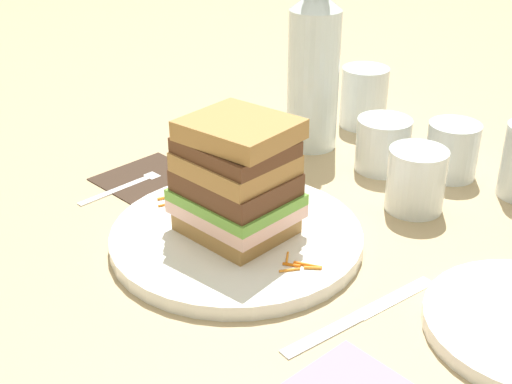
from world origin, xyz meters
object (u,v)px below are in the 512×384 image
Objects in this scene: water_bottle at (314,67)px; knife at (357,317)px; fork at (134,180)px; empty_tumbler_0 at (364,97)px; sandwich at (236,179)px; main_plate at (237,237)px; empty_tumbler_3 at (383,144)px; napkin_dark at (148,177)px; juice_glass at (416,182)px; empty_tumbler_2 at (452,150)px.

knife is at bearing -38.96° from water_bottle.
empty_tumbler_0 is at bearing 80.68° from fork.
sandwich is 0.68× the size of knife.
empty_tumbler_3 is at bearing 93.82° from main_plate.
napkin_dark is 0.38m from empty_tumbler_0.
empty_tumbler_3 is (0.13, -0.10, -0.01)m from empty_tumbler_0.
water_bottle is (-0.14, 0.27, 0.11)m from main_plate.
water_bottle is at bearing 74.72° from napkin_dark.
water_bottle is 2.91× the size of empty_tumbler_0.
empty_tumbler_3 is at bearing 149.55° from juice_glass.
knife is 0.44m from water_bottle.
sandwich reaches higher than empty_tumbler_3.
juice_glass is (0.29, 0.21, 0.04)m from napkin_dark.
water_bottle is at bearing 76.23° from fork.
fork is 2.16× the size of empty_tumbler_2.
sandwich reaches higher than fork.
empty_tumbler_0 is (-0.15, 0.39, 0.04)m from main_plate.
juice_glass is at bearing -77.56° from empty_tumbler_2.
empty_tumbler_0 reaches higher than fork.
napkin_dark is at bearing -144.84° from juice_glass.
empty_tumbler_0 is at bearing 165.99° from empty_tumbler_2.
water_bottle is 0.23m from empty_tumbler_2.
empty_tumbler_3 is (-0.02, 0.28, -0.05)m from sandwich.
main_plate is 3.84× the size of empty_tumbler_3.
main_plate is 2.13× the size of sandwich.
knife is at bearing 1.08° from fork.
water_bottle is 3.63× the size of empty_tumbler_2.
main_plate is 0.32m from water_bottle.
water_bottle reaches higher than empty_tumbler_3.
fork is 1.73× the size of empty_tumbler_0.
fork is 0.83× the size of knife.
empty_tumbler_0 reaches higher than main_plate.
fork is 2.19× the size of empty_tumbler_3.
knife is at bearing -49.47° from empty_tumbler_0.
empty_tumbler_3 is at bearing 56.57° from fork.
fork is at bearing -178.18° from main_plate.
napkin_dark and knife have the same top height.
juice_glass is 0.25m from water_bottle.
juice_glass is at bearing 35.16° from napkin_dark.
empty_tumbler_3 is at bearing 125.91° from knife.
empty_tumbler_2 is at bearing -14.01° from empty_tumbler_0.
empty_tumbler_0 is at bearing 140.38° from empty_tumbler_3.
empty_tumbler_2 is (0.20, -0.05, -0.01)m from empty_tumbler_0.
sandwich is 1.78× the size of empty_tumbler_2.
main_plate is 3.79× the size of empty_tumbler_2.
main_plate is 0.34m from empty_tumbler_2.
sandwich is at bearing -99.71° from empty_tumbler_2.
empty_tumbler_3 reaches higher than main_plate.
knife is 2.48× the size of juice_glass.
knife is 2.60× the size of empty_tumbler_2.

